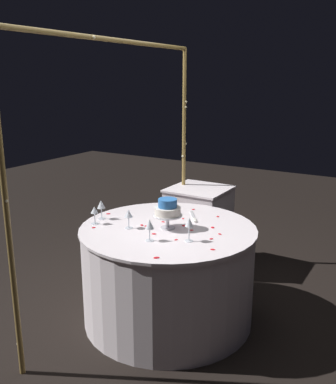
% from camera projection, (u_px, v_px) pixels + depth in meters
% --- Properties ---
extents(ground_plane, '(12.00, 12.00, 0.00)m').
position_uv_depth(ground_plane, '(168.00, 317.00, 3.45)').
color(ground_plane, black).
extents(decorative_arch, '(2.18, 0.06, 2.15)m').
position_uv_depth(decorative_arch, '(117.00, 137.00, 3.31)').
color(decorative_arch, olive).
rests_on(decorative_arch, ground).
extents(main_table, '(1.35, 1.35, 0.77)m').
position_uv_depth(main_table, '(168.00, 273.00, 3.35)').
color(main_table, white).
rests_on(main_table, ground).
extents(side_table, '(0.56, 0.56, 0.82)m').
position_uv_depth(side_table, '(199.00, 227.00, 4.32)').
color(side_table, white).
rests_on(side_table, ground).
extents(tiered_cake, '(0.22, 0.22, 0.23)m').
position_uv_depth(tiered_cake, '(168.00, 210.00, 3.19)').
color(tiered_cake, silver).
rests_on(tiered_cake, main_table).
extents(wine_glass_0, '(0.07, 0.07, 0.16)m').
position_uv_depth(wine_glass_0, '(101.00, 205.00, 3.42)').
color(wine_glass_0, silver).
rests_on(wine_glass_0, main_table).
extents(wine_glass_1, '(0.06, 0.06, 0.17)m').
position_uv_depth(wine_glass_1, '(189.00, 224.00, 2.94)').
color(wine_glass_1, silver).
rests_on(wine_glass_1, main_table).
extents(wine_glass_2, '(0.06, 0.06, 0.14)m').
position_uv_depth(wine_glass_2, '(94.00, 211.00, 3.30)').
color(wine_glass_2, silver).
rests_on(wine_glass_2, main_table).
extents(wine_glass_3, '(0.06, 0.06, 0.15)m').
position_uv_depth(wine_glass_3, '(129.00, 214.00, 3.20)').
color(wine_glass_3, silver).
rests_on(wine_glass_3, main_table).
extents(wine_glass_4, '(0.06, 0.06, 0.16)m').
position_uv_depth(wine_glass_4, '(150.00, 225.00, 2.95)').
color(wine_glass_4, silver).
rests_on(wine_glass_4, main_table).
extents(cake_knife, '(0.25, 0.19, 0.01)m').
position_uv_depth(cake_knife, '(194.00, 217.00, 3.47)').
color(cake_knife, silver).
rests_on(cake_knife, main_table).
extents(rose_petal_0, '(0.05, 0.04, 0.00)m').
position_uv_depth(rose_petal_0, '(150.00, 227.00, 3.25)').
color(rose_petal_0, red).
rests_on(rose_petal_0, main_table).
extents(rose_petal_1, '(0.04, 0.04, 0.00)m').
position_uv_depth(rose_petal_1, '(142.00, 225.00, 3.29)').
color(rose_petal_1, red).
rests_on(rose_petal_1, main_table).
extents(rose_petal_2, '(0.04, 0.03, 0.00)m').
position_uv_depth(rose_petal_2, '(193.00, 209.00, 3.69)').
color(rose_petal_2, red).
rests_on(rose_petal_2, main_table).
extents(rose_petal_3, '(0.05, 0.05, 0.00)m').
position_uv_depth(rose_petal_3, '(156.00, 258.00, 2.69)').
color(rose_petal_3, red).
rests_on(rose_petal_3, main_table).
extents(rose_petal_4, '(0.04, 0.03, 0.00)m').
position_uv_depth(rose_petal_4, '(94.00, 228.00, 3.24)').
color(rose_petal_4, red).
rests_on(rose_petal_4, main_table).
extents(rose_petal_5, '(0.05, 0.04, 0.00)m').
position_uv_depth(rose_petal_5, '(213.00, 227.00, 3.24)').
color(rose_petal_5, red).
rests_on(rose_petal_5, main_table).
extents(rose_petal_6, '(0.04, 0.04, 0.00)m').
position_uv_depth(rose_petal_6, '(218.00, 217.00, 3.50)').
color(rose_petal_6, red).
rests_on(rose_petal_6, main_table).
extents(rose_petal_7, '(0.03, 0.04, 0.00)m').
position_uv_depth(rose_petal_7, '(220.00, 234.00, 3.10)').
color(rose_petal_7, red).
rests_on(rose_petal_7, main_table).
extents(rose_petal_8, '(0.04, 0.04, 0.00)m').
position_uv_depth(rose_petal_8, '(147.00, 226.00, 3.27)').
color(rose_petal_8, red).
rests_on(rose_petal_8, main_table).
extents(rose_petal_9, '(0.03, 0.03, 0.00)m').
position_uv_depth(rose_petal_9, '(176.00, 240.00, 2.99)').
color(rose_petal_9, red).
rests_on(rose_petal_9, main_table).
extents(rose_petal_10, '(0.03, 0.04, 0.00)m').
position_uv_depth(rose_petal_10, '(213.00, 249.00, 2.82)').
color(rose_petal_10, red).
rests_on(rose_petal_10, main_table).
extents(rose_petal_11, '(0.04, 0.05, 0.00)m').
position_uv_depth(rose_petal_11, '(108.00, 214.00, 3.57)').
color(rose_petal_11, red).
rests_on(rose_petal_11, main_table).
extents(rose_petal_12, '(0.04, 0.04, 0.00)m').
position_uv_depth(rose_petal_12, '(191.00, 230.00, 3.18)').
color(rose_petal_12, red).
rests_on(rose_petal_12, main_table).
extents(rose_petal_13, '(0.04, 0.03, 0.00)m').
position_uv_depth(rose_petal_13, '(211.00, 239.00, 3.01)').
color(rose_petal_13, red).
rests_on(rose_petal_13, main_table).
extents(rose_petal_14, '(0.03, 0.04, 0.00)m').
position_uv_depth(rose_petal_14, '(154.00, 234.00, 3.10)').
color(rose_petal_14, red).
rests_on(rose_petal_14, main_table).
extents(rose_petal_15, '(0.04, 0.05, 0.00)m').
position_uv_depth(rose_petal_15, '(184.00, 226.00, 3.28)').
color(rose_petal_15, red).
rests_on(rose_petal_15, main_table).
extents(rose_petal_16, '(0.03, 0.04, 0.00)m').
position_uv_depth(rose_petal_16, '(163.00, 222.00, 3.37)').
color(rose_petal_16, red).
rests_on(rose_petal_16, main_table).
extents(rose_petal_17, '(0.03, 0.03, 0.00)m').
position_uv_depth(rose_petal_17, '(183.00, 219.00, 3.44)').
color(rose_petal_17, red).
rests_on(rose_petal_17, main_table).
extents(rose_petal_18, '(0.03, 0.03, 0.00)m').
position_uv_depth(rose_petal_18, '(165.00, 220.00, 3.42)').
color(rose_petal_18, red).
rests_on(rose_petal_18, main_table).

